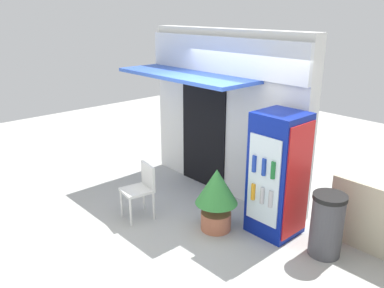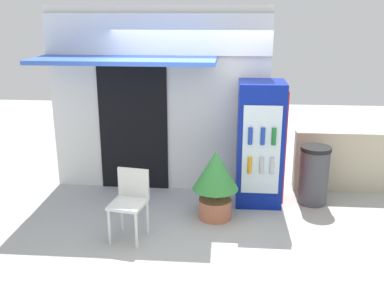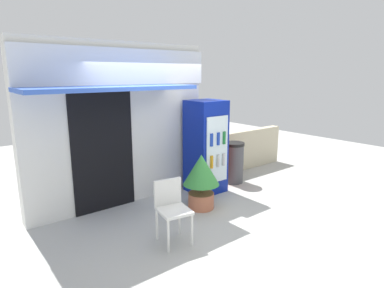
% 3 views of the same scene
% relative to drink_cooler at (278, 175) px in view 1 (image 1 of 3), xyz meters
% --- Properties ---
extents(ground, '(16.00, 16.00, 0.00)m').
position_rel_drink_cooler_xyz_m(ground, '(-0.97, -0.86, -0.91)').
color(ground, '#B2B2AD').
extents(storefront_building, '(3.39, 1.19, 2.85)m').
position_rel_drink_cooler_xyz_m(storefront_building, '(-1.58, 0.51, 0.59)').
color(storefront_building, silver).
rests_on(storefront_building, ground).
extents(drink_cooler, '(0.67, 0.70, 1.82)m').
position_rel_drink_cooler_xyz_m(drink_cooler, '(0.00, 0.00, 0.00)').
color(drink_cooler, navy).
rests_on(drink_cooler, ground).
extents(plastic_chair, '(0.48, 0.51, 0.87)m').
position_rel_drink_cooler_xyz_m(plastic_chair, '(-1.68, -1.20, -0.39)').
color(plastic_chair, silver).
rests_on(plastic_chair, ground).
extents(potted_plant_near_shop, '(0.63, 0.63, 0.97)m').
position_rel_drink_cooler_xyz_m(potted_plant_near_shop, '(-0.63, -0.60, -0.33)').
color(potted_plant_near_shop, '#BC6B4C').
rests_on(potted_plant_near_shop, ground).
extents(trash_bin, '(0.45, 0.45, 0.88)m').
position_rel_drink_cooler_xyz_m(trash_bin, '(0.81, 0.02, -0.47)').
color(trash_bin, '#47474C').
rests_on(trash_bin, ground).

